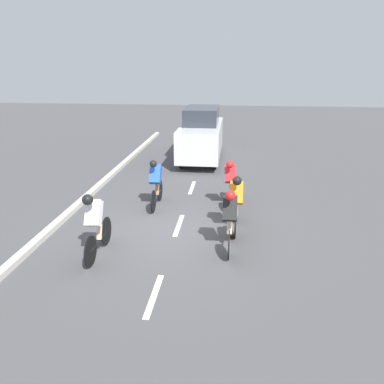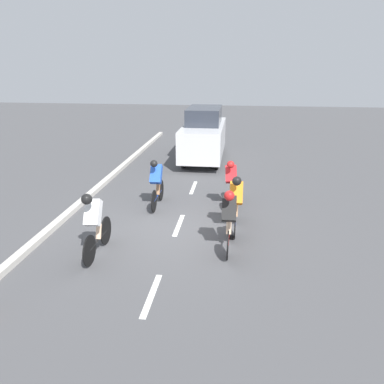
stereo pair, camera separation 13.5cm
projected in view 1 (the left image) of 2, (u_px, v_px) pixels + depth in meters
ground_plane at (178, 228)px, 9.80m from camera, size 60.00×60.00×0.00m
lane_stripe_near at (154, 295)px, 6.95m from camera, size 0.12×1.40×0.01m
lane_stripe_mid at (179, 225)px, 9.95m from camera, size 0.12×1.40×0.01m
lane_stripe_far at (192, 187)px, 12.96m from camera, size 0.12×1.40×0.01m
curb at (63, 218)px, 10.26m from camera, size 0.20×26.20×0.14m
cyclist_white at (95, 222)px, 8.11m from camera, size 0.35×1.69×1.54m
cyclist_red at (230, 182)px, 11.01m from camera, size 0.37×1.68×1.48m
cyclist_orange at (236, 201)px, 9.39m from camera, size 0.32×1.64×1.52m
cyclist_black at (230, 217)px, 8.41m from camera, size 0.33×1.64×1.52m
cyclist_blue at (156, 182)px, 10.98m from camera, size 0.33×1.66×1.50m
support_car at (201, 135)px, 16.30m from camera, size 1.70×4.57×2.28m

